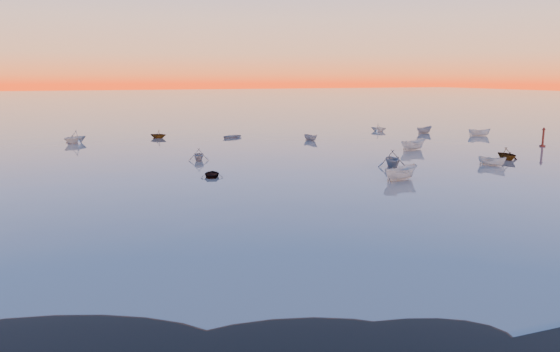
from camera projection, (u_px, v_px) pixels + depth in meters
name	position (u px, v px, depth m)	size (l,w,h in m)	color
ground	(165.00, 125.00, 117.79)	(600.00, 600.00, 0.00)	slate
mud_lobes	(526.00, 309.00, 25.07)	(140.00, 6.00, 0.07)	black
moored_fleet	(221.00, 154.00, 74.64)	(124.00, 58.00, 1.20)	silver
boat_near_center	(400.00, 180.00, 56.04)	(4.32, 1.83, 1.50)	silver
channel_marker	(543.00, 138.00, 82.38)	(0.86, 0.86, 3.06)	#41130E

